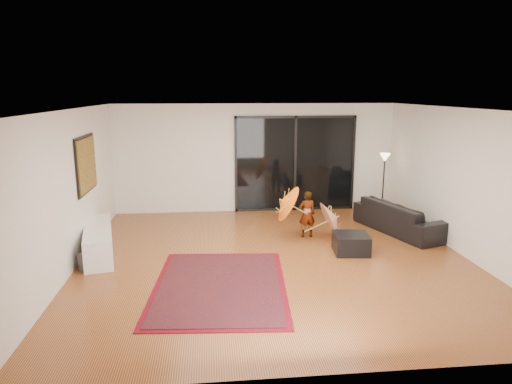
{
  "coord_description": "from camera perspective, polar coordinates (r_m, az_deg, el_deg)",
  "views": [
    {
      "loc": [
        -1.15,
        -7.78,
        3.0
      ],
      "look_at": [
        -0.28,
        0.73,
        1.1
      ],
      "focal_mm": 32.0,
      "sensor_mm": 36.0,
      "label": 1
    }
  ],
  "objects": [
    {
      "name": "wall_back",
      "position": [
        11.46,
        -0.04,
        4.25
      ],
      "size": [
        7.0,
        0.0,
        7.0
      ],
      "primitive_type": "plane",
      "rotation": [
        1.57,
        0.0,
        0.0
      ],
      "color": "silver",
      "rests_on": "floor"
    },
    {
      "name": "speaker",
      "position": [
        8.41,
        -20.14,
        -8.08
      ],
      "size": [
        0.31,
        0.31,
        0.3
      ],
      "primitive_type": "cube",
      "rotation": [
        0.0,
        0.0,
        -0.19
      ],
      "color": "#424244",
      "rests_on": "floor"
    },
    {
      "name": "painting",
      "position": [
        9.18,
        -20.43,
        3.27
      ],
      "size": [
        0.04,
        1.28,
        1.08
      ],
      "color": "black",
      "rests_on": "wall_left"
    },
    {
      "name": "child",
      "position": [
        9.56,
        6.39,
        -2.78
      ],
      "size": [
        0.38,
        0.28,
        0.98
      ],
      "primitive_type": "imported",
      "rotation": [
        0.0,
        0.0,
        3.26
      ],
      "color": "#999999",
      "rests_on": "floor"
    },
    {
      "name": "sofa",
      "position": [
        10.39,
        17.64,
        -2.99
      ],
      "size": [
        1.53,
        2.4,
        0.65
      ],
      "primitive_type": "imported",
      "rotation": [
        0.0,
        0.0,
        1.89
      ],
      "color": "black",
      "rests_on": "floor"
    },
    {
      "name": "ceiling",
      "position": [
        7.87,
        2.59,
        10.32
      ],
      "size": [
        7.0,
        7.0,
        0.0
      ],
      "primitive_type": "plane",
      "rotation": [
        3.14,
        0.0,
        0.0
      ],
      "color": "white",
      "rests_on": "wall_back"
    },
    {
      "name": "parasol_orange",
      "position": [
        9.35,
        3.19,
        -1.53
      ],
      "size": [
        0.54,
        0.79,
        0.86
      ],
      "rotation": [
        0.0,
        -1.06,
        0.0
      ],
      "color": "orange",
      "rests_on": "child"
    },
    {
      "name": "media_console",
      "position": [
        9.04,
        -19.09,
        -5.78
      ],
      "size": [
        0.89,
        1.99,
        0.54
      ],
      "primitive_type": "cube",
      "rotation": [
        0.0,
        0.0,
        0.22
      ],
      "color": "white",
      "rests_on": "floor"
    },
    {
      "name": "ottoman",
      "position": [
        8.86,
        11.79,
        -6.3
      ],
      "size": [
        0.7,
        0.7,
        0.36
      ],
      "primitive_type": "cube",
      "rotation": [
        0.0,
        0.0,
        -0.1
      ],
      "color": "black",
      "rests_on": "floor"
    },
    {
      "name": "sliding_door",
      "position": [
        11.59,
        4.91,
        3.55
      ],
      "size": [
        3.06,
        0.07,
        2.4
      ],
      "color": "black",
      "rests_on": "wall_back"
    },
    {
      "name": "wall_right",
      "position": [
        9.21,
        24.58,
        1.06
      ],
      "size": [
        0.0,
        7.0,
        7.0
      ],
      "primitive_type": "plane",
      "rotation": [
        1.57,
        0.0,
        -1.57
      ],
      "color": "silver",
      "rests_on": "floor"
    },
    {
      "name": "persian_rug",
      "position": [
        7.34,
        -4.53,
        -11.57
      ],
      "size": [
        2.27,
        3.02,
        0.02
      ],
      "rotation": [
        0.0,
        0.0,
        -0.08
      ],
      "color": "#5D0712",
      "rests_on": "floor"
    },
    {
      "name": "floor",
      "position": [
        8.42,
        2.41,
        -8.37
      ],
      "size": [
        7.0,
        7.0,
        0.0
      ],
      "primitive_type": "plane",
      "color": "#A0582C",
      "rests_on": "ground"
    },
    {
      "name": "parasol_white",
      "position": [
        9.56,
        10.1,
        -2.82
      ],
      "size": [
        0.51,
        0.83,
        0.91
      ],
      "rotation": [
        0.0,
        1.16,
        0.0
      ],
      "color": "beige",
      "rests_on": "floor"
    },
    {
      "name": "wall_left",
      "position": [
        8.29,
        -22.2,
        0.1
      ],
      "size": [
        0.0,
        7.0,
        7.0
      ],
      "primitive_type": "plane",
      "rotation": [
        1.57,
        0.0,
        1.57
      ],
      "color": "silver",
      "rests_on": "floor"
    },
    {
      "name": "wall_front",
      "position": [
        4.73,
        8.71,
        -8.08
      ],
      "size": [
        7.0,
        0.0,
        7.0
      ],
      "primitive_type": "plane",
      "rotation": [
        -1.57,
        0.0,
        0.0
      ],
      "color": "silver",
      "rests_on": "floor"
    },
    {
      "name": "floor_lamp",
      "position": [
        11.59,
        15.75,
        3.11
      ],
      "size": [
        0.26,
        0.26,
        1.52
      ],
      "color": "black",
      "rests_on": "floor"
    }
  ]
}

